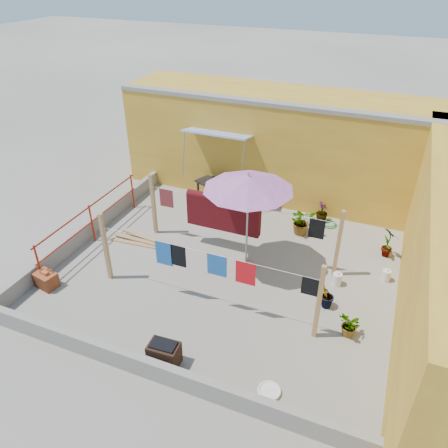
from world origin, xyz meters
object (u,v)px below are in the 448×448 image
Objects in this scene: outdoor_table at (218,186)px; white_basin at (269,391)px; patio_umbrella at (248,183)px; brazier at (164,354)px; brick_stack at (46,280)px; water_jug_b at (337,279)px; green_hose at (329,224)px; plant_back_a at (302,221)px; water_jug_a at (386,276)px.

white_basin is at bearing -59.55° from outdoor_table.
outdoor_table is at bearing 125.41° from patio_umbrella.
white_basin is at bearing 3.41° from brazier.
brazier reaches higher than brick_stack.
water_jug_b is (6.33, 2.67, -0.03)m from brick_stack.
brick_stack reaches higher than water_jug_b.
brick_stack reaches higher than white_basin.
brick_stack is 0.94× the size of brazier.
water_jug_b is at bearing 1.79° from patio_umbrella.
white_basin is at bearing -63.82° from patio_umbrella.
outdoor_table is 6.45m from brazier.
outdoor_table is 3.55m from green_hose.
outdoor_table reaches higher than white_basin.
patio_umbrella is at bearing -178.21° from water_jug_b.
green_hose is (1.59, 2.70, -2.26)m from patio_umbrella.
patio_umbrella is 3.12m from water_jug_b.
brazier is 0.78× the size of plant_back_a.
white_basin is 6.14m from green_hose.
plant_back_a reaches higher than water_jug_a.
plant_back_a is (1.30, 5.53, 0.13)m from brazier.
outdoor_table is 5.64m from water_jug_a.
outdoor_table is at bearing 103.90° from brazier.
green_hose is 1.05m from plant_back_a.
green_hose is at bearing 59.40° from patio_umbrella.
brazier is 4.49m from water_jug_b.
green_hose is (3.51, 0.01, -0.57)m from outdoor_table.
brick_stack is 1.60× the size of water_jug_b.
brazier is 2.07m from white_basin.
white_basin is 1.32× the size of water_jug_a.
water_jug_b is (0.58, 3.51, 0.12)m from white_basin.
brazier is at bearing -76.10° from outdoor_table.
brazier is at bearing -125.97° from water_jug_b.
white_basin is (3.60, -6.13, -0.56)m from outdoor_table.
brick_stack is at bearing -156.12° from water_jug_a.
outdoor_table is 3.41× the size of green_hose.
patio_umbrella is 5.26m from brick_stack.
brazier is 5.63m from water_jug_a.
water_jug_a is (3.34, 0.68, -2.14)m from patio_umbrella.
water_jug_b is (2.64, 3.63, -0.10)m from brazier.
brazier reaches higher than white_basin.
brazier is 5.68m from plant_back_a.
water_jug_a is at bearing 11.45° from patio_umbrella.
outdoor_table is at bearing 147.96° from water_jug_b.
brazier is 1.40× the size of white_basin.
outdoor_table reaches higher than green_hose.
patio_umbrella is at bearing 116.18° from white_basin.
water_jug_b is 0.76× the size of green_hose.
green_hose is (-0.10, 6.13, -0.01)m from white_basin.
green_hose is 0.60× the size of plant_back_a.
brazier is 1.30× the size of green_hose.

